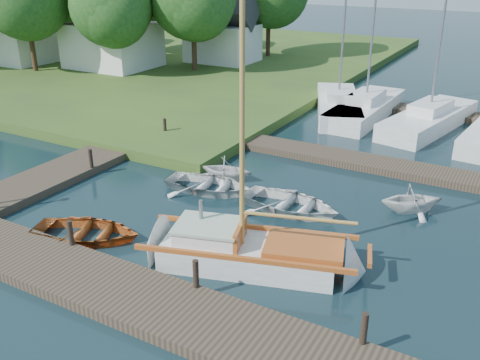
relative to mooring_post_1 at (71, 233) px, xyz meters
The scene contains 23 objects.
ground 5.87m from the mooring_post_1, 59.04° to the left, with size 160.00×160.00×0.00m, color black.
near_dock 3.21m from the mooring_post_1, 18.43° to the right, with size 18.00×2.20×0.30m, color #332821.
left_dock 8.62m from the mooring_post_1, 125.54° to the left, with size 2.20×18.00×0.30m, color #332821.
far_dock 12.55m from the mooring_post_1, 66.50° to the left, with size 14.00×1.60×0.30m, color #332821.
shore 36.80m from the mooring_post_1, 132.80° to the left, with size 50.00×40.00×0.50m, color #304A1F.
mooring_post_1 is the anchor object (origin of this frame).
mooring_post_2 4.50m from the mooring_post_1, ahead, with size 0.16×0.16×0.80m, color black.
mooring_post_3 9.00m from the mooring_post_1, ahead, with size 0.16×0.16×0.80m, color black.
mooring_post_4 6.40m from the mooring_post_1, 128.66° to the left, with size 0.16×0.16×0.80m, color black.
mooring_post_5 10.77m from the mooring_post_1, 111.80° to the left, with size 0.16×0.16×0.80m, color black.
sailboat 5.54m from the mooring_post_1, 22.56° to the left, with size 7.41×3.94×9.83m.
dinghy 0.98m from the mooring_post_1, 107.27° to the left, with size 2.48×3.47×0.72m, color #9B4014.
tender_a 6.07m from the mooring_post_1, 79.52° to the left, with size 2.46×3.45×0.71m, color silver.
tender_b 7.30m from the mooring_post_1, 81.04° to the left, with size 1.80×2.08×1.10m, color silver.
tender_c 7.45m from the mooring_post_1, 52.59° to the left, with size 2.58×3.62×0.75m, color silver.
tender_d 11.46m from the mooring_post_1, 43.95° to the left, with size 1.86×2.16×1.14m, color silver.
marina_boat_0 18.74m from the mooring_post_1, 84.89° to the left, with size 5.03×8.03×9.78m.
marina_boat_1 19.03m from the mooring_post_1, 80.23° to the left, with size 2.42×7.98×9.79m.
marina_boat_2 19.53m from the mooring_post_1, 69.80° to the left, with size 3.76×8.11×10.59m.
house_a 27.11m from the mooring_post_1, 128.99° to the left, with size 6.30×5.00×6.29m.
house_b 31.47m from the mooring_post_1, 142.77° to the left, with size 5.77×4.50×5.79m.
house_c 29.22m from the mooring_post_1, 112.17° to the left, with size 5.25×4.00×5.28m.
tree_2 24.67m from the mooring_post_1, 128.21° to the left, with size 5.83×5.75×7.82m.
Camera 1 is at (8.34, -14.76, 8.38)m, focal length 40.00 mm.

